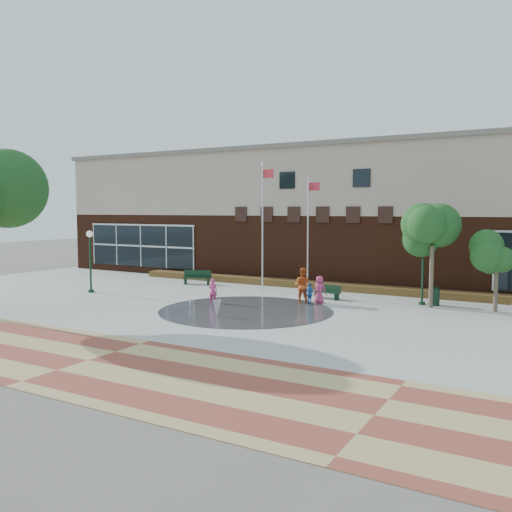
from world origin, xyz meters
The scene contains 21 objects.
ground centered at (0.00, 0.00, 0.00)m, with size 120.00×120.00×0.00m, color #666056.
plaza_concrete centered at (0.00, 4.00, 0.00)m, with size 46.00×18.00×0.01m, color #A8A8A0.
paver_band centered at (0.00, -7.00, 0.00)m, with size 46.00×6.00×0.01m, color brown.
splash_pad centered at (0.00, 3.00, 0.00)m, with size 8.40×8.40×0.01m, color #383A3D.
library_building centered at (0.00, 17.48, 4.64)m, with size 44.40×10.40×9.20m.
flower_bed centered at (0.00, 11.60, 0.00)m, with size 26.00×1.20×0.40m, color maroon.
flagpole_left centered at (-2.31, 8.90, 4.27)m, with size 0.89×0.24×7.66m.
flagpole_right centered at (-0.06, 10.44, 3.85)m, with size 0.85×0.18×6.89m.
lamp_left centered at (-10.96, 3.50, 2.28)m, with size 0.39×0.39×3.67m.
lamp_right centered at (7.03, 8.91, 2.20)m, with size 0.37×0.37×3.53m.
bench_left centered at (-7.54, 9.40, 0.30)m, with size 1.90×1.12×0.92m.
bench_mid centered at (2.10, 8.19, 0.25)m, with size 1.63×0.83×0.79m.
trash_can centered at (7.61, 9.01, 0.48)m, with size 0.58×0.58×0.95m.
tree_mid centered at (7.60, 8.28, 3.72)m, with size 3.03×3.03×5.11m.
tree_small_right centered at (10.52, 8.68, 2.74)m, with size 2.19×2.19×3.75m.
water_jet_a centered at (-0.37, 1.06, 0.00)m, with size 0.38×0.38×0.75m, color white.
water_jet_b centered at (-2.85, 2.31, 0.00)m, with size 0.18×0.18×0.40m, color white.
child_splash centered at (-2.58, 3.96, 0.66)m, with size 0.48×0.32×1.32m, color #E23F83.
adult_red centered at (1.45, 6.37, 0.93)m, with size 0.91×0.71×1.87m, color #C94F1D.
adult_pink centered at (2.27, 6.72, 0.73)m, with size 0.71×0.46×1.45m, color #C33767.
child_blue centered at (2.03, 6.03, 0.57)m, with size 0.67×0.28×1.14m, color #2865AE.
Camera 1 is at (13.24, -19.23, 4.88)m, focal length 38.00 mm.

